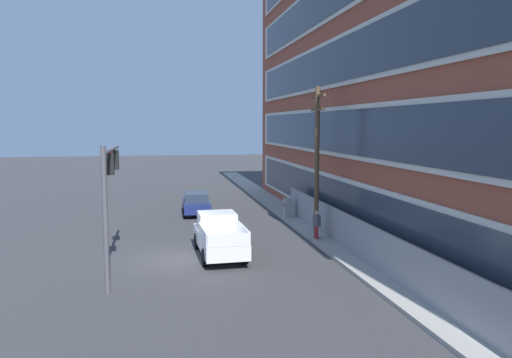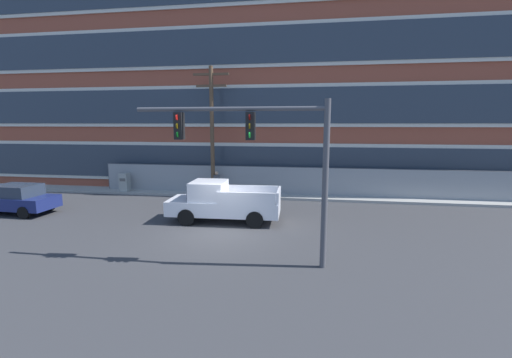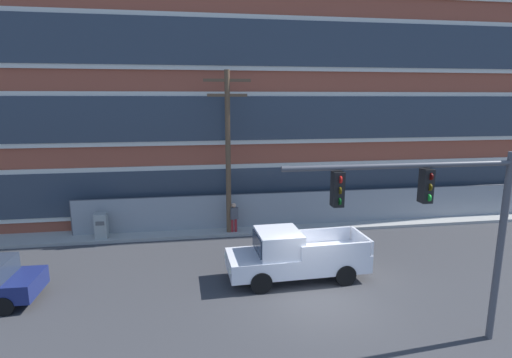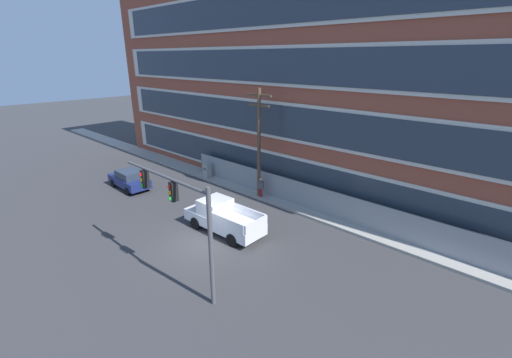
{
  "view_description": "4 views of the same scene",
  "coord_description": "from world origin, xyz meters",
  "px_view_note": "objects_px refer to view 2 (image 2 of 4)",
  "views": [
    {
      "loc": [
        23.02,
        -0.72,
        6.3
      ],
      "look_at": [
        2.13,
        3.32,
        3.96
      ],
      "focal_mm": 35.0,
      "sensor_mm": 36.0,
      "label": 1
    },
    {
      "loc": [
        3.76,
        -13.78,
        4.76
      ],
      "look_at": [
        1.11,
        2.84,
        2.01
      ],
      "focal_mm": 24.0,
      "sensor_mm": 36.0,
      "label": 2
    },
    {
      "loc": [
        -4.2,
        -12.13,
        6.92
      ],
      "look_at": [
        -1.83,
        2.78,
        3.87
      ],
      "focal_mm": 28.0,
      "sensor_mm": 36.0,
      "label": 3
    },
    {
      "loc": [
        14.11,
        -10.53,
        10.3
      ],
      "look_at": [
        1.65,
        2.79,
        3.78
      ],
      "focal_mm": 24.0,
      "sensor_mm": 36.0,
      "label": 4
    }
  ],
  "objects_px": {
    "pickup_truck_white": "(222,203)",
    "pedestrian_near_cabinet": "(217,182)",
    "sedan_navy": "(16,199)",
    "traffic_signal_mast": "(265,147)",
    "electrical_cabinet": "(125,183)",
    "utility_pole_near_corner": "(212,126)"
  },
  "relations": [
    {
      "from": "pickup_truck_white",
      "to": "sedan_navy",
      "type": "height_order",
      "value": "pickup_truck_white"
    },
    {
      "from": "traffic_signal_mast",
      "to": "electrical_cabinet",
      "type": "height_order",
      "value": "traffic_signal_mast"
    },
    {
      "from": "traffic_signal_mast",
      "to": "electrical_cabinet",
      "type": "distance_m",
      "value": 15.49
    },
    {
      "from": "pickup_truck_white",
      "to": "sedan_navy",
      "type": "xyz_separation_m",
      "value": [
        -11.2,
        -0.28,
        -0.14
      ]
    },
    {
      "from": "traffic_signal_mast",
      "to": "utility_pole_near_corner",
      "type": "height_order",
      "value": "utility_pole_near_corner"
    },
    {
      "from": "sedan_navy",
      "to": "electrical_cabinet",
      "type": "bearing_deg",
      "value": 63.91
    },
    {
      "from": "pickup_truck_white",
      "to": "pedestrian_near_cabinet",
      "type": "distance_m",
      "value": 5.77
    },
    {
      "from": "pickup_truck_white",
      "to": "utility_pole_near_corner",
      "type": "xyz_separation_m",
      "value": [
        -2.03,
        5.53,
        3.62
      ]
    },
    {
      "from": "traffic_signal_mast",
      "to": "pickup_truck_white",
      "type": "bearing_deg",
      "value": 120.03
    },
    {
      "from": "sedan_navy",
      "to": "traffic_signal_mast",
      "type": "bearing_deg",
      "value": -17.74
    },
    {
      "from": "electrical_cabinet",
      "to": "pedestrian_near_cabinet",
      "type": "xyz_separation_m",
      "value": [
        6.54,
        -0.11,
        0.27
      ]
    },
    {
      "from": "pickup_truck_white",
      "to": "utility_pole_near_corner",
      "type": "height_order",
      "value": "utility_pole_near_corner"
    },
    {
      "from": "electrical_cabinet",
      "to": "sedan_navy",
      "type": "bearing_deg",
      "value": -116.09
    },
    {
      "from": "traffic_signal_mast",
      "to": "pickup_truck_white",
      "type": "distance_m",
      "value": 6.26
    },
    {
      "from": "sedan_navy",
      "to": "pedestrian_near_cabinet",
      "type": "height_order",
      "value": "pedestrian_near_cabinet"
    },
    {
      "from": "electrical_cabinet",
      "to": "pickup_truck_white",
      "type": "bearing_deg",
      "value": -33.91
    },
    {
      "from": "pedestrian_near_cabinet",
      "to": "sedan_navy",
      "type": "bearing_deg",
      "value": -148.49
    },
    {
      "from": "pickup_truck_white",
      "to": "electrical_cabinet",
      "type": "bearing_deg",
      "value": 146.09
    },
    {
      "from": "pickup_truck_white",
      "to": "electrical_cabinet",
      "type": "xyz_separation_m",
      "value": [
        -8.32,
        5.59,
        -0.24
      ]
    },
    {
      "from": "traffic_signal_mast",
      "to": "utility_pole_near_corner",
      "type": "relative_size",
      "value": 0.78
    },
    {
      "from": "traffic_signal_mast",
      "to": "pickup_truck_white",
      "type": "height_order",
      "value": "traffic_signal_mast"
    },
    {
      "from": "traffic_signal_mast",
      "to": "pedestrian_near_cabinet",
      "type": "relative_size",
      "value": 3.8
    }
  ]
}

